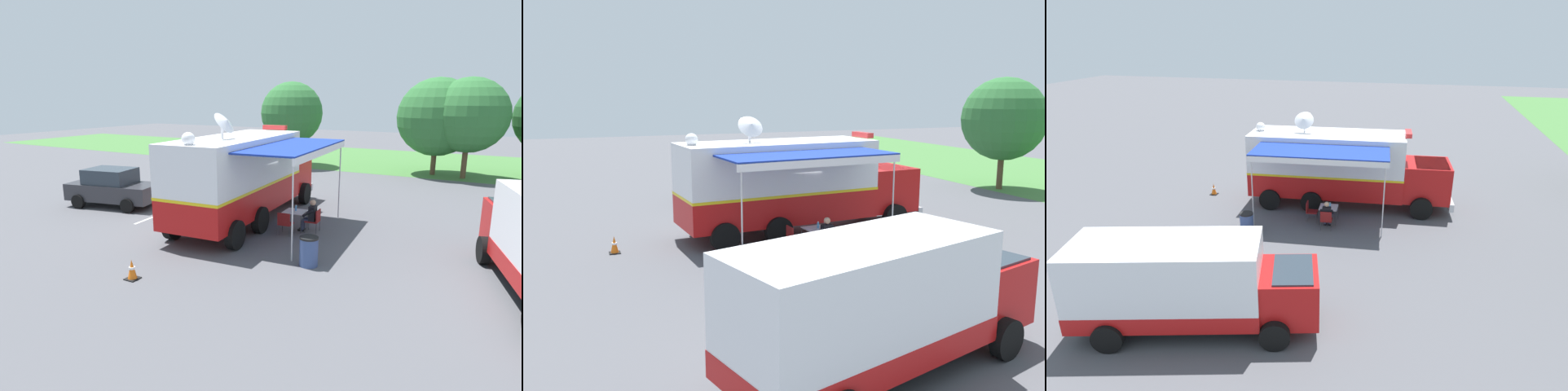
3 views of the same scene
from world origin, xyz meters
TOP-DOWN VIEW (x-y plane):
  - ground_plane at (0.00, 0.00)m, footprint 100.00×100.00m
  - grass_verge at (0.00, 21.19)m, footprint 80.00×14.00m
  - lot_stripe at (-3.83, 0.45)m, footprint 0.46×4.80m
  - command_truck at (-0.02, 0.75)m, footprint 5.39×9.64m
  - folding_table at (2.25, 0.55)m, footprint 0.85×0.85m
  - water_bottle at (2.25, 0.61)m, footprint 0.07×0.07m
  - folding_chair_at_table at (3.05, 0.60)m, footprint 0.51×0.51m
  - folding_chair_beside_table at (2.23, -0.30)m, footprint 0.51×0.51m
  - seated_responder at (2.86, 0.59)m, footprint 0.68×0.58m
  - trash_bin at (4.13, -2.57)m, footprint 0.57×0.57m
  - traffic_cone at (0.22, -5.88)m, footprint 0.36×0.36m
  - car_behind_truck at (-6.68, -0.19)m, footprint 4.47×2.61m
  - tree_far_left at (-4.69, 14.98)m, footprint 4.49×4.49m
  - tree_left_of_centre at (5.12, 15.91)m, footprint 4.99×4.99m
  - tree_right_of_centre at (6.98, 15.41)m, footprint 4.57×4.57m

SIDE VIEW (x-z plane):
  - ground_plane at x=0.00m, z-range 0.00..0.00m
  - lot_stripe at x=-3.83m, z-range 0.00..0.01m
  - grass_verge at x=0.00m, z-range 0.00..0.01m
  - traffic_cone at x=0.22m, z-range -0.01..0.57m
  - trash_bin at x=4.13m, z-range 0.00..0.91m
  - folding_chair_at_table at x=3.05m, z-range 0.08..0.95m
  - folding_chair_beside_table at x=2.23m, z-range 0.08..0.95m
  - seated_responder at x=2.86m, z-range 0.03..1.28m
  - folding_table at x=2.25m, z-range 0.31..1.04m
  - water_bottle at x=2.25m, z-range 0.72..0.95m
  - car_behind_truck at x=-6.68m, z-range 0.00..1.76m
  - command_truck at x=-0.02m, z-range -0.32..4.21m
  - tree_left_of_centre at x=5.12m, z-range 0.61..6.84m
  - tree_far_left at x=-4.69m, z-range 0.79..6.88m
  - tree_right_of_centre at x=6.98m, z-range 0.80..6.99m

